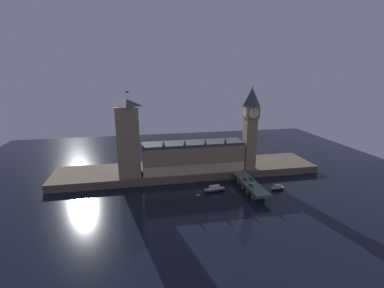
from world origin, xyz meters
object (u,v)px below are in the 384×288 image
at_px(clock_tower, 250,126).
at_px(car_southbound_trail, 251,179).
at_px(boat_downstream, 278,188).
at_px(pedestrian_near_rail, 253,190).
at_px(car_northbound_trail, 251,185).
at_px(victoria_tower, 128,138).
at_px(pedestrian_mid_walk, 257,182).
at_px(boat_upstream, 214,189).
at_px(car_northbound_lead, 245,180).
at_px(street_lamp_near, 252,186).
at_px(pedestrian_far_rail, 238,175).

relative_size(clock_tower, car_southbound_trail, 14.95).
bearing_deg(boat_downstream, pedestrian_near_rail, -153.64).
bearing_deg(car_northbound_trail, victoria_tower, 153.82).
height_order(car_northbound_trail, pedestrian_mid_walk, pedestrian_mid_walk).
bearing_deg(clock_tower, car_southbound_trail, -107.73).
bearing_deg(clock_tower, boat_upstream, -143.31).
height_order(car_southbound_trail, pedestrian_near_rail, pedestrian_near_rail).
bearing_deg(boat_upstream, car_northbound_lead, 3.28).
distance_m(clock_tower, boat_downstream, 53.95).
bearing_deg(victoria_tower, car_southbound_trail, -19.24).
bearing_deg(pedestrian_near_rail, boat_upstream, 139.66).
distance_m(victoria_tower, boat_upstream, 76.24).
relative_size(victoria_tower, pedestrian_mid_walk, 38.13).
distance_m(victoria_tower, pedestrian_near_rail, 100.37).
bearing_deg(street_lamp_near, pedestrian_near_rail, -55.38).
xyz_separation_m(clock_tower, boat_upstream, (-37.39, -27.86, -40.64)).
bearing_deg(pedestrian_mid_walk, car_southbound_trail, 112.46).
xyz_separation_m(pedestrian_mid_walk, street_lamp_near, (-9.72, -12.95, 3.00)).
height_order(street_lamp_near, boat_downstream, street_lamp_near).
xyz_separation_m(victoria_tower, street_lamp_near, (81.60, -49.65, -25.75)).
bearing_deg(boat_downstream, pedestrian_mid_walk, 176.24).
bearing_deg(clock_tower, victoria_tower, 177.70).
relative_size(car_northbound_lead, car_southbound_trail, 1.02).
relative_size(victoria_tower, pedestrian_near_rail, 38.13).
relative_size(car_northbound_lead, boat_downstream, 0.40).
distance_m(pedestrian_far_rail, boat_upstream, 24.44).
bearing_deg(pedestrian_mid_walk, car_northbound_lead, 137.96).
bearing_deg(victoria_tower, clock_tower, -2.30).
distance_m(pedestrian_far_rail, street_lamp_near, 27.75).
xyz_separation_m(clock_tower, car_northbound_lead, (-13.34, -26.48, -35.45)).
bearing_deg(car_southbound_trail, boat_upstream, -178.58).
bearing_deg(pedestrian_far_rail, boat_upstream, -155.90).
height_order(clock_tower, street_lamp_near, clock_tower).
distance_m(car_southbound_trail, pedestrian_near_rail, 20.40).
height_order(victoria_tower, car_southbound_trail, victoria_tower).
height_order(car_northbound_trail, boat_downstream, car_northbound_trail).
bearing_deg(car_southbound_trail, street_lamp_near, -111.68).
bearing_deg(clock_tower, car_northbound_lead, -116.73).
bearing_deg(boat_upstream, pedestrian_near_rail, -40.34).
distance_m(victoria_tower, car_northbound_trail, 98.33).
bearing_deg(clock_tower, pedestrian_near_rail, -108.69).
distance_m(car_northbound_lead, boat_upstream, 24.65).
height_order(victoria_tower, pedestrian_mid_walk, victoria_tower).
distance_m(clock_tower, pedestrian_mid_walk, 48.51).
xyz_separation_m(victoria_tower, car_northbound_lead, (84.33, -30.40, -29.02)).
bearing_deg(car_southbound_trail, pedestrian_mid_walk, -67.54).
distance_m(pedestrian_near_rail, pedestrian_mid_walk, 16.43).
bearing_deg(boat_upstream, car_northbound_trail, -21.93).
relative_size(clock_tower, victoria_tower, 1.05).
distance_m(car_northbound_trail, pedestrian_mid_walk, 8.46).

